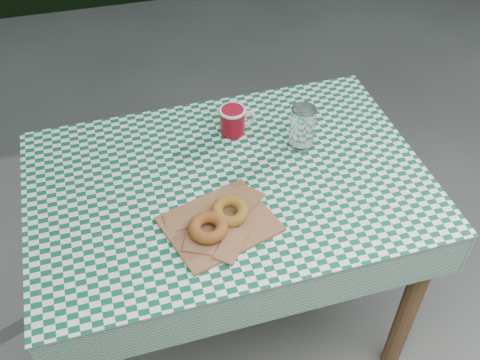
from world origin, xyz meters
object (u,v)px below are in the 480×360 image
object	(u,v)px
coffee_mug	(233,121)
table	(230,262)
paper_bag	(220,223)
drinking_glass	(302,127)

from	to	relation	value
coffee_mug	table	bearing A→B (deg)	-107.82
paper_bag	coffee_mug	world-z (taller)	coffee_mug
table	paper_bag	bearing A→B (deg)	-113.34
paper_bag	drinking_glass	distance (m)	0.41
coffee_mug	paper_bag	bearing A→B (deg)	-109.71
table	coffee_mug	distance (m)	0.48
table	coffee_mug	size ratio (longest dim) A/B	7.22
table	paper_bag	world-z (taller)	paper_bag
table	coffee_mug	bearing A→B (deg)	70.93
drinking_glass	paper_bag	bearing A→B (deg)	-140.91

